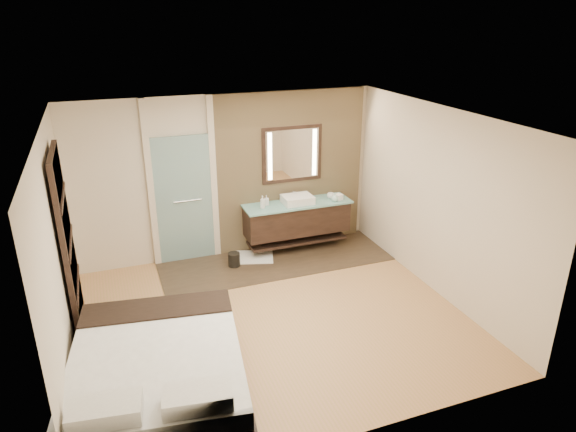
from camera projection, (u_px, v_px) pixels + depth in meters
name	position (u px, v px, depth m)	size (l,w,h in m)	color
floor	(273.00, 318.00, 6.98)	(5.00, 5.00, 0.00)	#B08549
tile_strip	(276.00, 261.00, 8.56)	(3.80, 1.30, 0.01)	#34271C
stone_wall	(291.00, 171.00, 8.76)	(2.60, 0.08, 2.70)	tan
vanity	(297.00, 218.00, 8.79)	(1.85, 0.55, 0.88)	black
mirror_unit	(292.00, 154.00, 8.60)	(1.06, 0.04, 0.96)	black
frosted_door	(184.00, 195.00, 8.22)	(1.10, 0.12, 2.70)	#BAECEC
shoji_partition	(68.00, 246.00, 6.26)	(0.06, 1.20, 2.40)	black
bed	(158.00, 378.00, 5.30)	(2.04, 2.41, 0.84)	black
bath_mat	(252.00, 257.00, 8.66)	(0.72, 0.50, 0.02)	white
waste_bin	(234.00, 260.00, 8.34)	(0.19, 0.19, 0.24)	black
tissue_box	(338.00, 197.00, 8.81)	(0.12, 0.12, 0.10)	white
soap_bottle_a	(262.00, 202.00, 8.40)	(0.08, 0.08, 0.21)	silver
soap_bottle_b	(266.00, 200.00, 8.56)	(0.07, 0.08, 0.17)	#B2B2B2
soap_bottle_c	(335.00, 197.00, 8.73)	(0.11, 0.11, 0.15)	silver
cup	(331.00, 196.00, 8.87)	(0.12, 0.12, 0.10)	white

